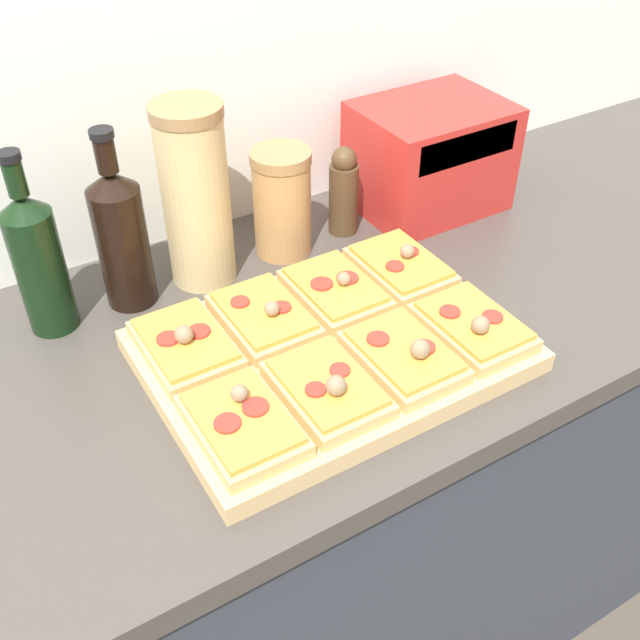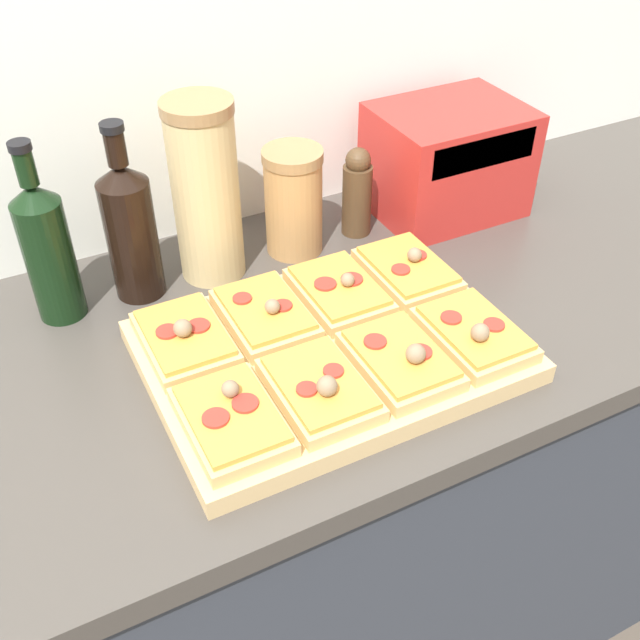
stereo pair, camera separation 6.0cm
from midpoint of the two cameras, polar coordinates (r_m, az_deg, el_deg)
The scene contains 17 objects.
wall_back at distance 1.25m, azimuth -14.30°, elevation 20.02°, with size 6.00×0.06×2.50m.
kitchen_counter at distance 1.45m, azimuth -4.32°, elevation -15.19°, with size 2.63×0.67×0.92m.
cutting_board at distance 1.06m, azimuth -0.78°, elevation -2.39°, with size 0.50×0.36×0.03m, color tan.
pizza_slice_back_left at distance 1.04m, azimuth -11.85°, elevation -1.86°, with size 0.11×0.16×0.05m.
pizza_slice_back_midleft at distance 1.08m, azimuth -5.91°, elevation 0.28°, with size 0.11×0.16×0.05m.
pizza_slice_back_midright at distance 1.12m, azimuth -0.37°, elevation 2.28°, with size 0.11×0.16×0.05m.
pizza_slice_back_right at distance 1.18m, azimuth 4.70°, elevation 4.10°, with size 0.11×0.16×0.05m.
pizza_slice_front_left at distance 0.92m, azimuth -7.83°, elevation -7.84°, with size 0.11×0.16×0.05m.
pizza_slice_front_midleft at distance 0.96m, azimuth -1.24°, elevation -5.23°, with size 0.11×0.16×0.05m.
pizza_slice_front_midright at distance 1.01m, azimuth 4.72°, elevation -2.72°, with size 0.11×0.16×0.05m.
pizza_slice_front_right at distance 1.07m, azimuth 10.01°, elevation -0.47°, with size 0.11×0.16×0.05m.
olive_oil_bottle at distance 1.14m, azimuth -22.10°, elevation 4.21°, with size 0.07×0.07×0.28m.
wine_bottle at distance 1.16m, azimuth -16.35°, elevation 6.15°, with size 0.08×0.08×0.28m.
grain_jar_tall at distance 1.17m, azimuth -10.92°, elevation 9.22°, with size 0.11×0.11×0.29m.
grain_jar_short at distance 1.25m, azimuth -4.30°, elevation 8.89°, with size 0.10×0.10×0.18m.
pepper_mill at distance 1.30m, azimuth 0.47°, elevation 9.75°, with size 0.05×0.05×0.16m.
toaster_oven at distance 1.39m, azimuth 7.11°, elevation 12.24°, with size 0.28×0.20×0.19m.
Camera 1 is at (-0.38, -0.45, 1.63)m, focal length 42.00 mm.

